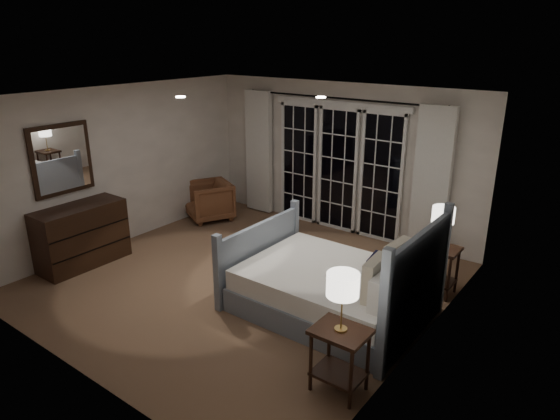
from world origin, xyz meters
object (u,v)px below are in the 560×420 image
Objects in this scene: bed at (334,288)px; dresser at (82,235)px; nightstand_left at (340,351)px; lamp_left at (343,285)px; lamp_right at (443,215)px; nightstand_right at (438,263)px; armchair at (209,201)px.

bed is 3.79m from dresser.
nightstand_left is 1.15× the size of lamp_left.
lamp_right is (0.82, 1.23, 0.75)m from bed.
nightstand_right is 0.84× the size of armchair.
lamp_right is at bearing 89.04° from nightstand_left.
bed reaches higher than armchair.
bed is at bearing 4.96° from armchair.
nightstand_left reaches higher than nightstand_right.
dresser reaches higher than nightstand_right.
lamp_left is at bearing -4.26° from armchair.
bed reaches higher than dresser.
dresser is (-4.47, -2.27, -0.63)m from lamp_right.
bed reaches higher than lamp_left.
lamp_right reaches higher than nightstand_right.
dresser is at bearing -65.68° from armchair.
lamp_left is 4.48m from dresser.
dresser reaches higher than nightstand_left.
dresser is (-4.43, 0.15, -0.67)m from lamp_left.
lamp_right is 0.43× the size of dresser.
lamp_left is at bearing -2.00° from dresser.
lamp_left is 0.45× the size of dresser.
lamp_left reaches higher than dresser.
bed is at bearing 15.92° from dresser.
lamp_left is at bearing -90.96° from nightstand_right.
nightstand_left is at bearing -56.87° from bed.
bed is 4.08× the size of lamp_right.
nightstand_left is at bearing -90.96° from lamp_right.
bed reaches higher than nightstand_right.
armchair is (-4.34, 0.22, -0.08)m from nightstand_right.
dresser is at bearing -164.08° from bed.
nightstand_right is 1.13× the size of lamp_left.
lamp_right is at bearing -165.96° from nightstand_right.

